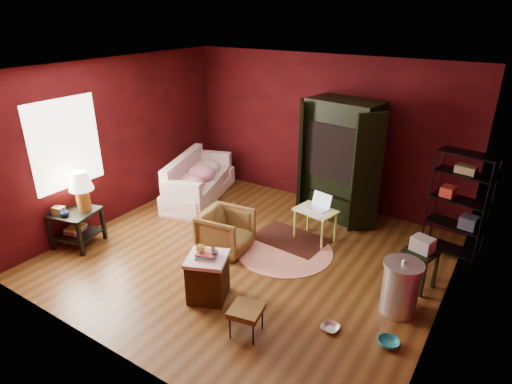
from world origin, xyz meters
TOP-DOWN VIEW (x-y plane):
  - room at (-0.04, -0.01)m, footprint 5.54×5.04m
  - sofa at (-2.00, 1.23)m, footprint 1.08×2.06m
  - armchair at (-0.39, -0.06)m, footprint 0.75×0.79m
  - pet_bowl_steel at (1.74, -0.86)m, footprint 0.22×0.06m
  - pet_bowl_turquoise at (2.40, -0.74)m, footprint 0.25×0.16m
  - vase at (-2.47, -1.39)m, footprint 0.17×0.17m
  - mug at (0.06, -1.19)m, footprint 0.14×0.12m
  - side_table at (-2.45, -1.14)m, footprint 0.76×0.76m
  - sofa_cushions at (-2.04, 1.18)m, footprint 1.34×2.07m
  - hamper at (0.12, -1.15)m, footprint 0.66×0.66m
  - footstool at (0.94, -1.45)m, footprint 0.42×0.42m
  - rug_round at (0.41, 0.40)m, footprint 1.62×1.62m
  - rug_oriental at (0.30, 0.78)m, footprint 1.20×0.85m
  - laptop_desk at (0.64, 1.01)m, footprint 0.71×0.59m
  - tv_armoire at (0.57, 2.03)m, footprint 1.66×1.04m
  - wire_shelving at (2.61, 1.74)m, footprint 0.86×0.49m
  - small_stand at (2.37, 0.58)m, footprint 0.47×0.47m
  - trash_can at (2.31, -0.07)m, footprint 0.59×0.59m

SIDE VIEW (x-z plane):
  - rug_round at x=0.41m, z-range 0.00..0.01m
  - rug_oriental at x=0.30m, z-range 0.01..0.02m
  - pet_bowl_steel at x=1.74m, z-range 0.00..0.21m
  - pet_bowl_turquoise at x=2.40m, z-range 0.00..0.24m
  - footstool at x=0.94m, z-range 0.14..0.51m
  - hamper at x=0.12m, z-range -0.03..0.67m
  - trash_can at x=2.31m, z-range -0.02..0.74m
  - armchair at x=-0.39m, z-range 0.00..0.73m
  - sofa at x=-2.00m, z-range 0.00..0.77m
  - sofa_cushions at x=-2.04m, z-range -0.01..0.80m
  - laptop_desk at x=0.64m, z-range 0.09..0.88m
  - small_stand at x=2.37m, z-range 0.19..0.96m
  - vase at x=-2.47m, z-range 0.59..0.72m
  - side_table at x=-2.45m, z-range 0.12..1.35m
  - mug at x=0.06m, z-range 0.69..0.80m
  - wire_shelving at x=2.61m, z-range 0.08..1.73m
  - tv_armoire at x=0.57m, z-range 0.04..2.17m
  - room at x=-0.04m, z-range -0.02..2.82m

